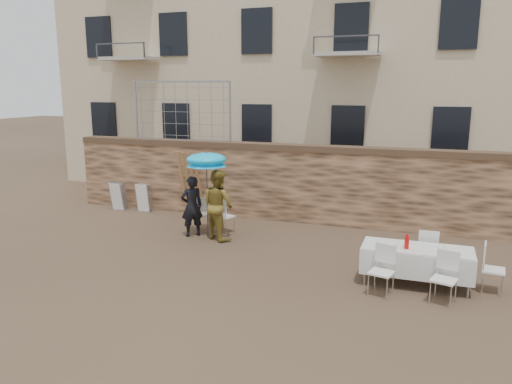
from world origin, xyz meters
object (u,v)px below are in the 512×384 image
(woman_dress, at_px, (218,205))
(soda_bottle, at_px, (407,242))
(umbrella, at_px, (206,162))
(table_chair_back, at_px, (428,251))
(man_suit, at_px, (192,206))
(table_chair_side, at_px, (494,269))
(couple_chair_right, at_px, (225,215))
(chair_stack_left, at_px, (121,195))
(chair_stack_right, at_px, (145,197))
(couple_chair_left, at_px, (201,213))
(table_chair_front_right, at_px, (444,279))
(table_chair_front_left, at_px, (381,271))
(banquet_table, at_px, (417,250))

(woman_dress, distance_m, soda_bottle, 5.00)
(umbrella, height_order, table_chair_back, umbrella)
(man_suit, distance_m, table_chair_side, 7.22)
(couple_chair_right, distance_m, chair_stack_left, 4.40)
(woman_dress, bearing_deg, chair_stack_right, -0.45)
(couple_chair_left, distance_m, couple_chair_right, 0.70)
(man_suit, bearing_deg, umbrella, 149.69)
(table_chair_front_right, distance_m, table_chair_back, 1.58)
(table_chair_front_left, bearing_deg, banquet_table, 65.64)
(couple_chair_right, height_order, chair_stack_left, couple_chair_right)
(chair_stack_right, bearing_deg, couple_chair_right, -22.32)
(table_chair_front_right, bearing_deg, couple_chair_left, 171.43)
(woman_dress, height_order, table_chair_back, woman_dress)
(woman_dress, bearing_deg, couple_chair_right, -55.61)
(woman_dress, distance_m, table_chair_back, 5.19)
(banquet_table, height_order, table_chair_back, table_chair_back)
(woman_dress, height_order, chair_stack_left, woman_dress)
(man_suit, xyz_separation_m, umbrella, (0.40, 0.10, 1.18))
(man_suit, height_order, chair_stack_left, man_suit)
(man_suit, bearing_deg, chair_stack_right, -80.62)
(couple_chair_left, distance_m, table_chair_front_left, 5.80)
(woman_dress, xyz_separation_m, couple_chair_left, (-0.75, 0.55, -0.42))
(couple_chair_right, bearing_deg, table_chair_front_right, 170.52)
(man_suit, distance_m, woman_dress, 0.76)
(banquet_table, bearing_deg, table_chair_front_right, -56.31)
(table_chair_side, bearing_deg, banquet_table, 100.11)
(soda_bottle, bearing_deg, woman_dress, 160.55)
(umbrella, distance_m, couple_chair_right, 1.59)
(table_chair_front_left, distance_m, table_chair_front_right, 1.10)
(man_suit, xyz_separation_m, table_chair_front_right, (6.17, -2.27, -0.32))
(table_chair_back, bearing_deg, table_chair_front_left, 61.74)
(umbrella, bearing_deg, couple_chair_right, 56.31)
(woman_dress, relative_size, couple_chair_right, 1.88)
(chair_stack_left, height_order, chair_stack_right, same)
(woman_dress, height_order, table_chair_side, woman_dress)
(couple_chair_right, relative_size, table_chair_side, 1.00)
(table_chair_front_right, relative_size, chair_stack_right, 1.04)
(table_chair_front_right, bearing_deg, table_chair_front_left, -164.03)
(man_suit, xyz_separation_m, table_chair_front_left, (5.07, -2.27, -0.32))
(table_chair_side, bearing_deg, chair_stack_right, 77.07)
(couple_chair_right, height_order, banquet_table, couple_chair_right)
(table_chair_back, bearing_deg, chair_stack_right, -18.16)
(woman_dress, relative_size, umbrella, 0.86)
(man_suit, relative_size, table_chair_back, 1.67)
(table_chair_front_right, bearing_deg, table_chair_side, 59.34)
(chair_stack_left, bearing_deg, couple_chair_left, -21.16)
(woman_dress, height_order, table_chair_front_left, woman_dress)
(soda_bottle, distance_m, chair_stack_right, 8.82)
(man_suit, distance_m, chair_stack_right, 3.23)
(umbrella, xyz_separation_m, chair_stack_right, (-2.99, 1.80, -1.52))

